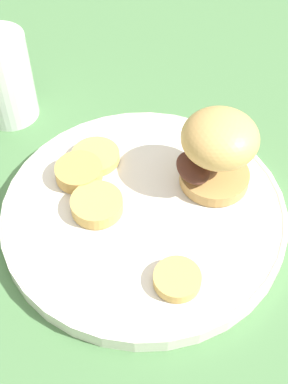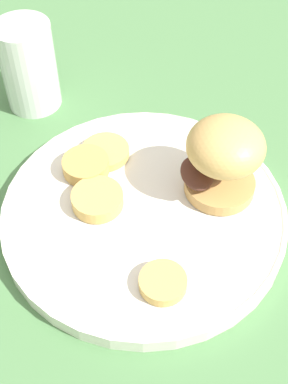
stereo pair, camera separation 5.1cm
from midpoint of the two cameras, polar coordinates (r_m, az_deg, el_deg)
name	(u,v)px [view 1 (the left image)]	position (r m, az deg, el deg)	size (l,w,h in m)	color
ground_plane	(144,219)	(0.58, -2.53, -3.03)	(4.00, 4.00, 0.00)	#4C7A47
dinner_plate	(144,212)	(0.57, -2.57, -2.34)	(0.30, 0.30, 0.02)	white
sandwich	(216,148)	(0.55, 5.11, 4.52)	(0.08, 0.09, 0.09)	tan
potato_round_0	(79,172)	(0.59, -9.44, 1.96)	(0.05, 0.05, 0.02)	tan
potato_round_1	(96,156)	(0.61, -7.58, 3.68)	(0.05, 0.05, 0.01)	tan
potato_round_2	(97,205)	(0.56, -7.67, -1.49)	(0.05, 0.05, 0.02)	tan
potato_round_3	(177,279)	(0.51, 0.65, -9.46)	(0.05, 0.05, 0.01)	tan
drinking_glass	(4,78)	(0.69, -16.84, 11.48)	(0.07, 0.07, 0.11)	silver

